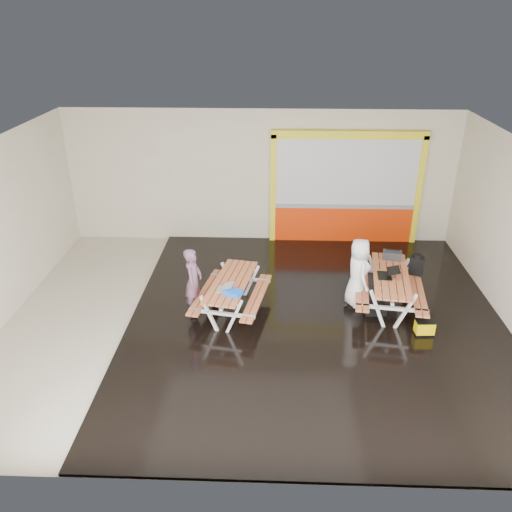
{
  "coord_description": "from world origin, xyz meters",
  "views": [
    {
      "loc": [
        0.36,
        -8.85,
        5.74
      ],
      "look_at": [
        0.0,
        0.9,
        1.0
      ],
      "focal_mm": 36.09,
      "sensor_mm": 36.0,
      "label": 1
    }
  ],
  "objects_px": {
    "picnic_table_left": "(231,289)",
    "blue_pouch": "(233,292)",
    "laptop_right": "(388,274)",
    "fluke_bag": "(424,327)",
    "person_right": "(358,272)",
    "laptop_left": "(224,288)",
    "dark_case": "(375,309)",
    "picnic_table_right": "(390,283)",
    "toolbox": "(392,255)",
    "person_left": "(193,281)",
    "backpack": "(417,264)"
  },
  "relations": [
    {
      "from": "person_left",
      "to": "laptop_left",
      "type": "height_order",
      "value": "person_left"
    },
    {
      "from": "picnic_table_left",
      "to": "laptop_right",
      "type": "bearing_deg",
      "value": 4.43
    },
    {
      "from": "laptop_left",
      "to": "backpack",
      "type": "xyz_separation_m",
      "value": [
        4.03,
        1.3,
        -0.07
      ]
    },
    {
      "from": "picnic_table_left",
      "to": "fluke_bag",
      "type": "relative_size",
      "value": 5.59
    },
    {
      "from": "laptop_left",
      "to": "dark_case",
      "type": "height_order",
      "value": "laptop_left"
    },
    {
      "from": "picnic_table_left",
      "to": "toolbox",
      "type": "xyz_separation_m",
      "value": [
        3.41,
        1.05,
        0.31
      ]
    },
    {
      "from": "person_right",
      "to": "toolbox",
      "type": "relative_size",
      "value": 3.42
    },
    {
      "from": "picnic_table_right",
      "to": "backpack",
      "type": "xyz_separation_m",
      "value": [
        0.67,
        0.62,
        0.12
      ]
    },
    {
      "from": "picnic_table_left",
      "to": "person_right",
      "type": "xyz_separation_m",
      "value": [
        2.58,
        0.32,
        0.26
      ]
    },
    {
      "from": "person_right",
      "to": "dark_case",
      "type": "height_order",
      "value": "person_right"
    },
    {
      "from": "person_right",
      "to": "laptop_right",
      "type": "relative_size",
      "value": 3.21
    },
    {
      "from": "laptop_right",
      "to": "dark_case",
      "type": "height_order",
      "value": "laptop_right"
    },
    {
      "from": "person_right",
      "to": "fluke_bag",
      "type": "height_order",
      "value": "person_right"
    },
    {
      "from": "blue_pouch",
      "to": "fluke_bag",
      "type": "relative_size",
      "value": 0.87
    },
    {
      "from": "backpack",
      "to": "toolbox",
      "type": "bearing_deg",
      "value": 167.92
    },
    {
      "from": "picnic_table_left",
      "to": "picnic_table_right",
      "type": "relative_size",
      "value": 0.96
    },
    {
      "from": "dark_case",
      "to": "fluke_bag",
      "type": "height_order",
      "value": "fluke_bag"
    },
    {
      "from": "backpack",
      "to": "person_left",
      "type": "bearing_deg",
      "value": -167.69
    },
    {
      "from": "blue_pouch",
      "to": "dark_case",
      "type": "bearing_deg",
      "value": 11.93
    },
    {
      "from": "laptop_right",
      "to": "backpack",
      "type": "relative_size",
      "value": 0.95
    },
    {
      "from": "picnic_table_left",
      "to": "blue_pouch",
      "type": "bearing_deg",
      "value": -81.71
    },
    {
      "from": "person_left",
      "to": "fluke_bag",
      "type": "bearing_deg",
      "value": -89.35
    },
    {
      "from": "person_left",
      "to": "fluke_bag",
      "type": "xyz_separation_m",
      "value": [
        4.51,
        -0.59,
        -0.6
      ]
    },
    {
      "from": "person_left",
      "to": "toolbox",
      "type": "distance_m",
      "value": 4.31
    },
    {
      "from": "picnic_table_left",
      "to": "toolbox",
      "type": "height_order",
      "value": "toolbox"
    },
    {
      "from": "laptop_left",
      "to": "dark_case",
      "type": "xyz_separation_m",
      "value": [
        3.06,
        0.44,
        -0.68
      ]
    },
    {
      "from": "person_right",
      "to": "laptop_left",
      "type": "distance_m",
      "value": 2.77
    },
    {
      "from": "picnic_table_right",
      "to": "blue_pouch",
      "type": "height_order",
      "value": "blue_pouch"
    },
    {
      "from": "toolbox",
      "to": "dark_case",
      "type": "distance_m",
      "value": 1.33
    },
    {
      "from": "laptop_right",
      "to": "toolbox",
      "type": "height_order",
      "value": "toolbox"
    },
    {
      "from": "person_right",
      "to": "toolbox",
      "type": "height_order",
      "value": "person_right"
    },
    {
      "from": "toolbox",
      "to": "blue_pouch",
      "type": "bearing_deg",
      "value": -154.58
    },
    {
      "from": "backpack",
      "to": "laptop_right",
      "type": "bearing_deg",
      "value": -137.62
    },
    {
      "from": "picnic_table_right",
      "to": "toolbox",
      "type": "bearing_deg",
      "value": 77.79
    },
    {
      "from": "blue_pouch",
      "to": "dark_case",
      "type": "relative_size",
      "value": 0.77
    },
    {
      "from": "dark_case",
      "to": "blue_pouch",
      "type": "bearing_deg",
      "value": -168.07
    },
    {
      "from": "picnic_table_left",
      "to": "fluke_bag",
      "type": "height_order",
      "value": "picnic_table_left"
    },
    {
      "from": "toolbox",
      "to": "laptop_left",
      "type": "bearing_deg",
      "value": -158.1
    },
    {
      "from": "picnic_table_left",
      "to": "picnic_table_right",
      "type": "distance_m",
      "value": 3.27
    },
    {
      "from": "laptop_right",
      "to": "backpack",
      "type": "xyz_separation_m",
      "value": [
        0.76,
        0.7,
        -0.13
      ]
    },
    {
      "from": "dark_case",
      "to": "toolbox",
      "type": "bearing_deg",
      "value": 64.88
    },
    {
      "from": "picnic_table_right",
      "to": "blue_pouch",
      "type": "relative_size",
      "value": 6.69
    },
    {
      "from": "dark_case",
      "to": "fluke_bag",
      "type": "bearing_deg",
      "value": -42.66
    },
    {
      "from": "laptop_right",
      "to": "fluke_bag",
      "type": "height_order",
      "value": "laptop_right"
    },
    {
      "from": "laptop_left",
      "to": "fluke_bag",
      "type": "height_order",
      "value": "laptop_left"
    },
    {
      "from": "laptop_left",
      "to": "fluke_bag",
      "type": "xyz_separation_m",
      "value": [
        3.87,
        -0.31,
        -0.61
      ]
    },
    {
      "from": "picnic_table_right",
      "to": "person_left",
      "type": "bearing_deg",
      "value": -174.32
    },
    {
      "from": "blue_pouch",
      "to": "backpack",
      "type": "height_order",
      "value": "backpack"
    },
    {
      "from": "picnic_table_left",
      "to": "laptop_right",
      "type": "xyz_separation_m",
      "value": [
        3.16,
        0.24,
        0.28
      ]
    },
    {
      "from": "person_right",
      "to": "backpack",
      "type": "relative_size",
      "value": 3.05
    }
  ]
}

